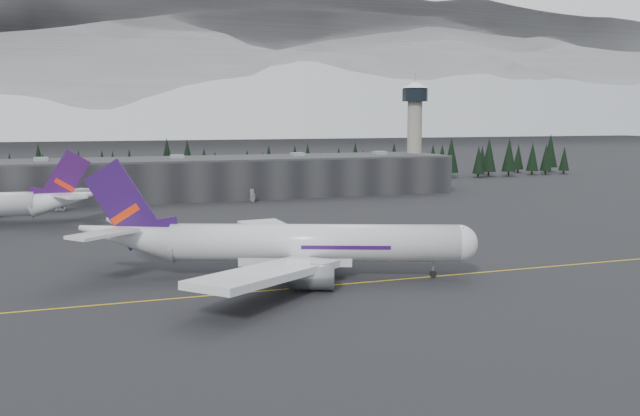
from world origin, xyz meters
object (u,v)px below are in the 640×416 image
object	(u,v)px
terminal	(209,177)
gse_vehicle_a	(60,209)
control_tower	(415,123)
jet_main	(279,244)
gse_vehicle_b	(253,200)

from	to	relation	value
terminal	gse_vehicle_a	size ratio (longest dim) A/B	30.35
control_tower	jet_main	size ratio (longest dim) A/B	0.61
terminal	gse_vehicle_a	bearing A→B (deg)	-153.85
terminal	control_tower	size ratio (longest dim) A/B	4.24
control_tower	gse_vehicle_b	distance (m)	72.67
control_tower	gse_vehicle_b	xyz separation A→B (m)	(-65.46, -21.90, -22.71)
control_tower	gse_vehicle_b	size ratio (longest dim) A/B	9.28
gse_vehicle_a	gse_vehicle_b	xyz separation A→B (m)	(54.81, 3.33, -0.04)
control_tower	gse_vehicle_b	bearing A→B (deg)	-161.50
gse_vehicle_b	terminal	bearing A→B (deg)	-171.50
terminal	gse_vehicle_b	distance (m)	21.90
gse_vehicle_b	gse_vehicle_a	bearing A→B (deg)	-104.80
gse_vehicle_a	control_tower	bearing A→B (deg)	-10.58
terminal	jet_main	xyz separation A→B (m)	(-11.79, -118.30, -0.94)
gse_vehicle_b	jet_main	bearing A→B (deg)	-30.38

